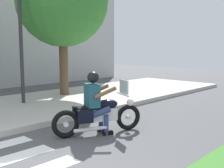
# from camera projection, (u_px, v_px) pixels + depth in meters

# --- Properties ---
(motorcycle) EXTENTS (2.01, 0.99, 1.21)m
(motorcycle) POSITION_uv_depth(u_px,v_px,m) (99.00, 114.00, 6.13)
(motorcycle) COLOR black
(motorcycle) RESTS_ON ground
(rider) EXTENTS (0.75, 0.69, 1.43)m
(rider) POSITION_uv_depth(u_px,v_px,m) (96.00, 99.00, 6.06)
(rider) COLOR #1E4C59
(rider) RESTS_ON ground
(street_lamp) EXTENTS (0.28, 0.28, 4.05)m
(street_lamp) POSITION_uv_depth(u_px,v_px,m) (21.00, 32.00, 8.74)
(street_lamp) COLOR #2D2D33
(street_lamp) RESTS_ON ground
(tree_near_rack) EXTENTS (3.48, 3.48, 5.48)m
(tree_near_rack) POSITION_uv_depth(u_px,v_px,m) (62.00, 1.00, 10.25)
(tree_near_rack) COLOR brown
(tree_near_rack) RESTS_ON ground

